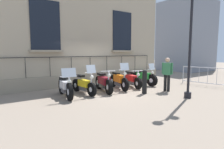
{
  "coord_description": "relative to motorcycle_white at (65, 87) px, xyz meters",
  "views": [
    {
      "loc": [
        7.82,
        -5.39,
        1.91
      ],
      "look_at": [
        0.29,
        0.0,
        0.8
      ],
      "focal_mm": 30.72,
      "sensor_mm": 36.0,
      "label": 1
    }
  ],
  "objects": [
    {
      "name": "crowd_barrier",
      "position": [
        1.85,
        7.46,
        0.12
      ],
      "size": [
        2.34,
        0.48,
        1.05
      ],
      "color": "#B7B7BF",
      "rests_on": "ground_plane"
    },
    {
      "name": "motorcycle_green",
      "position": [
        -0.25,
        4.79,
        -0.02
      ],
      "size": [
        1.97,
        0.55,
        1.27
      ],
      "color": "black",
      "rests_on": "ground_plane"
    },
    {
      "name": "motorcycle_maroon",
      "position": [
        -0.03,
        1.94,
        -0.01
      ],
      "size": [
        2.08,
        0.85,
        1.06
      ],
      "color": "black",
      "rests_on": "ground_plane"
    },
    {
      "name": "building_facade",
      "position": [
        -2.51,
        2.37,
        3.35
      ],
      "size": [
        0.82,
        11.04,
        7.78
      ],
      "color": "tan",
      "rests_on": "ground_plane"
    },
    {
      "name": "distant_building",
      "position": [
        -4.19,
        14.73,
        2.98
      ],
      "size": [
        4.28,
        4.45,
        6.85
      ],
      "color": "gray",
      "rests_on": "ground_plane"
    },
    {
      "name": "motorcycle_red",
      "position": [
        -0.19,
        3.83,
        -0.04
      ],
      "size": [
        2.1,
        0.82,
        0.95
      ],
      "color": "black",
      "rests_on": "ground_plane"
    },
    {
      "name": "motorcycle_white",
      "position": [
        0.0,
        0.0,
        0.0
      ],
      "size": [
        2.1,
        0.72,
        1.28
      ],
      "color": "black",
      "rests_on": "ground_plane"
    },
    {
      "name": "motorcycle_orange",
      "position": [
        -0.08,
        2.9,
        0.01
      ],
      "size": [
        2.02,
        0.69,
        1.37
      ],
      "color": "black",
      "rests_on": "ground_plane"
    },
    {
      "name": "motorcycle_yellow",
      "position": [
        -0.1,
        0.92,
        -0.03
      ],
      "size": [
        1.96,
        0.53,
        1.35
      ],
      "color": "black",
      "rests_on": "ground_plane"
    },
    {
      "name": "pedestrian_standing",
      "position": [
        1.7,
        4.45,
        0.47
      ],
      "size": [
        0.5,
        0.34,
        1.62
      ],
      "color": "black",
      "rests_on": "ground_plane"
    },
    {
      "name": "ground_plane",
      "position": [
        -0.24,
        2.37,
        -0.44
      ],
      "size": [
        60.0,
        60.0,
        0.0
      ],
      "primitive_type": "plane",
      "color": "gray"
    },
    {
      "name": "bollard",
      "position": [
        1.45,
        3.19,
        0.11
      ],
      "size": [
        0.22,
        0.22,
        1.1
      ],
      "color": "black",
      "rests_on": "ground_plane"
    },
    {
      "name": "lamppost",
      "position": [
        3.08,
        4.08,
        2.66
      ],
      "size": [
        0.3,
        1.0,
        4.97
      ],
      "color": "black",
      "rests_on": "ground_plane"
    }
  ]
}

